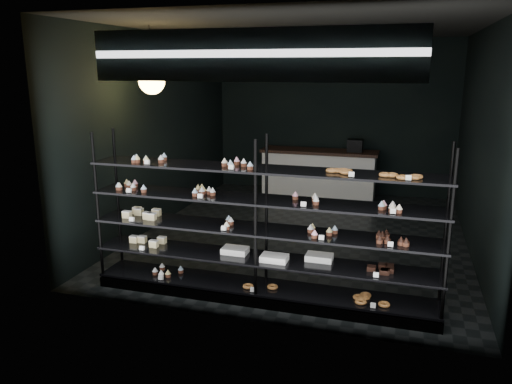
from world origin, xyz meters
TOP-DOWN VIEW (x-y plane):
  - room at (0.00, 0.00)m, footprint 5.01×6.01m
  - display_shelf at (-0.03, -2.45)m, footprint 4.00×0.50m
  - signage at (0.00, -2.93)m, footprint 3.30×0.05m
  - pendant_lamp at (-1.88, -1.36)m, footprint 0.35×0.35m
  - service_counter at (-0.18, 2.50)m, footprint 2.38×0.65m

SIDE VIEW (x-z plane):
  - service_counter at x=-0.18m, z-range -0.11..1.12m
  - display_shelf at x=-0.03m, z-range -0.33..1.58m
  - room at x=0.00m, z-range 0.00..3.20m
  - pendant_lamp at x=-1.88m, z-range 2.00..2.90m
  - signage at x=0.00m, z-range 2.50..3.00m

